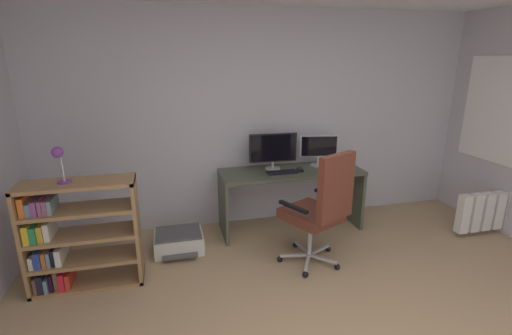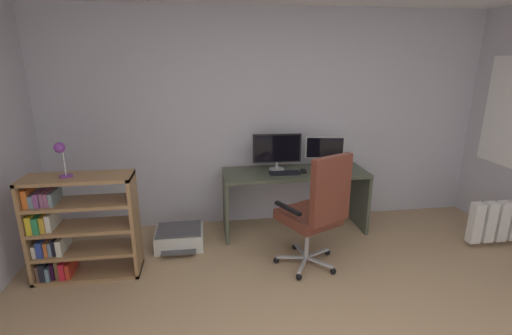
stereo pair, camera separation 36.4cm
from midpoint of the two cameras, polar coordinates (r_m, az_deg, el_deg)
name	(u,v)px [view 2 (the right image)]	position (r m, az deg, el deg)	size (l,w,h in m)	color
wall_back	(270,120)	(4.48, 4.49, 7.41)	(5.26, 0.10, 2.55)	silver
desk	(295,186)	(4.33, 8.41, -2.93)	(1.66, 0.58, 0.73)	#474F3E
monitor_main	(277,149)	(4.26, 5.72, 2.79)	(0.56, 0.18, 0.42)	#B2B5B7
monitor_secondary	(325,149)	(4.44, 12.93, 2.76)	(0.46, 0.18, 0.37)	#B2B5B7
keyboard	(285,173)	(4.16, 6.96, -0.91)	(0.34, 0.13, 0.02)	black
computer_mouse	(303,171)	(4.24, 9.82, -0.60)	(0.06, 0.10, 0.03)	black
office_chair	(317,209)	(3.53, 12.34, -6.36)	(0.66, 0.70, 1.18)	#B7BABC
bookshelf	(73,230)	(3.75, -24.09, -8.88)	(0.95, 0.34, 0.98)	#9A7248
desk_lamp	(61,154)	(3.51, -25.47, 1.93)	(0.12, 0.11, 0.31)	#793798
printer	(180,237)	(4.14, -9.29, -10.72)	(0.51, 0.49, 0.21)	silver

